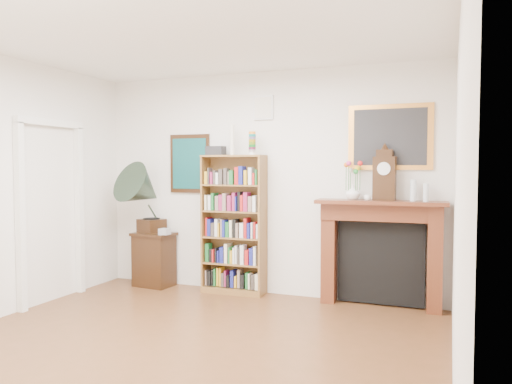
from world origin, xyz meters
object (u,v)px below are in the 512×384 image
gramophone (144,193)px  teacup (368,198)px  side_cabinet (154,259)px  bookshelf (234,216)px  fireplace (381,244)px  bottle_right (426,192)px  flower_vase (353,192)px  cd_stack (165,232)px  bottle_left (413,190)px  mantel_clock (384,176)px

gramophone → teacup: 2.90m
teacup → side_cabinet: bearing=-180.0°
bookshelf → fireplace: 1.84m
fireplace → bottle_right: bearing=-9.5°
side_cabinet → flower_vase: (2.66, 0.06, 0.95)m
bookshelf → fireplace: size_ratio=1.38×
cd_stack → fireplace: bearing=4.4°
flower_vase → bottle_left: size_ratio=0.71×
fireplace → cd_stack: (-2.74, -0.21, 0.03)m
fireplace → side_cabinet: bearing=-179.8°
gramophone → cd_stack: size_ratio=7.97×
flower_vase → bottle_right: bearing=-1.5°
flower_vase → cd_stack: bearing=-176.1°
gramophone → flower_vase: bearing=21.1°
side_cabinet → bottle_left: 3.47m
bookshelf → mantel_clock: 1.93m
teacup → bottle_left: (0.49, 0.07, 0.09)m
bottle_right → fireplace: bearing=172.3°
bookshelf → flower_vase: bearing=-0.8°
bottle_left → bottle_right: bottle_left is taller
side_cabinet → mantel_clock: bearing=6.8°
teacup → fireplace: bearing=37.3°
gramophone → mantel_clock: 3.08m
side_cabinet → flower_vase: 2.82m
mantel_clock → teacup: size_ratio=7.08×
gramophone → flower_vase: 2.72m
bookshelf → fireplace: bearing=0.5°
bookshelf → gramophone: bookshelf is taller
fireplace → mantel_clock: bearing=-31.3°
bookshelf → cd_stack: bookshelf is taller
side_cabinet → mantel_clock: mantel_clock is taller
bookshelf → side_cabinet: 1.31m
bottle_left → cd_stack: bearing=-176.7°
cd_stack → flower_vase: flower_vase is taller
gramophone → flower_vase: gramophone is taller
gramophone → mantel_clock: bearing=21.1°
side_cabinet → teacup: (2.83, 0.00, 0.90)m
gramophone → bookshelf: bearing=25.2°
teacup → bottle_right: bearing=3.6°
fireplace → bookshelf: bearing=180.0°
mantel_clock → flower_vase: size_ratio=3.39×
flower_vase → side_cabinet: bearing=-178.7°
bookshelf → bottle_left: size_ratio=8.43×
gramophone → bottle_right: (3.52, 0.16, 0.07)m
bookshelf → flower_vase: size_ratio=11.93×
bottle_left → mantel_clock: bearing=177.9°
bookshelf → gramophone: 1.26m
side_cabinet → gramophone: gramophone is taller
bottle_left → teacup: bearing=-171.6°
teacup → gramophone: bearing=-177.5°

